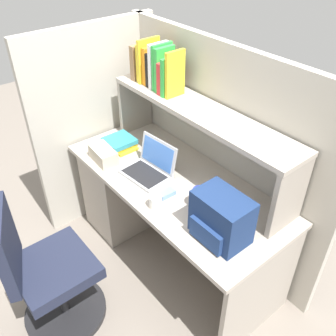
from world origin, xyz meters
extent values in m
plane|color=slate|center=(0.00, 0.00, 0.00)|extent=(8.00, 8.00, 0.00)
cube|color=#AAA093|center=(0.00, 0.00, 0.71)|extent=(1.60, 0.70, 0.03)
cube|color=#9D9388|center=(-0.55, 0.00, 0.35)|extent=(0.40, 0.64, 0.70)
cube|color=#9D9388|center=(0.78, 0.00, 0.35)|extent=(0.03, 0.64, 0.70)
cube|color=#B2ADA0|center=(0.00, 0.38, 0.78)|extent=(1.84, 0.05, 1.55)
cube|color=#B2ADA0|center=(-0.85, -0.05, 0.78)|extent=(0.05, 1.06, 1.55)
cube|color=gray|center=(-0.70, 0.20, 0.94)|extent=(0.03, 0.28, 0.42)
cube|color=gray|center=(0.70, 0.20, 0.94)|extent=(0.03, 0.28, 0.42)
cube|color=#AAA093|center=(0.00, 0.20, 1.17)|extent=(1.44, 0.28, 0.03)
cube|color=olive|center=(-0.60, 0.20, 1.30)|extent=(0.04, 0.15, 0.24)
cube|color=yellow|center=(-0.55, 0.21, 1.31)|extent=(0.02, 0.16, 0.25)
cube|color=yellow|center=(-0.52, 0.21, 1.33)|extent=(0.02, 0.18, 0.29)
cube|color=orange|center=(-0.49, 0.20, 1.31)|extent=(0.04, 0.14, 0.25)
cube|color=black|center=(-0.45, 0.21, 1.29)|extent=(0.03, 0.15, 0.22)
cube|color=white|center=(-0.41, 0.20, 1.33)|extent=(0.03, 0.15, 0.30)
cube|color=green|center=(-0.38, 0.21, 1.33)|extent=(0.02, 0.16, 0.30)
cube|color=green|center=(-0.34, 0.20, 1.32)|extent=(0.03, 0.15, 0.29)
cube|color=red|center=(-0.30, 0.21, 1.28)|extent=(0.04, 0.18, 0.21)
cube|color=green|center=(-0.26, 0.20, 1.30)|extent=(0.03, 0.18, 0.24)
cube|color=yellow|center=(-0.23, 0.19, 1.33)|extent=(0.02, 0.14, 0.29)
cube|color=#B7BABF|center=(-0.15, -0.12, 0.74)|extent=(0.33, 0.25, 0.02)
cube|color=black|center=(-0.15, -0.13, 0.75)|extent=(0.29, 0.20, 0.00)
cube|color=#B7BABF|center=(-0.16, 0.00, 0.85)|extent=(0.31, 0.08, 0.20)
cube|color=#3F72CC|center=(-0.16, -0.01, 0.85)|extent=(0.28, 0.06, 0.16)
cube|color=navy|center=(0.53, -0.12, 0.86)|extent=(0.30, 0.20, 0.27)
cube|color=navy|center=(0.53, -0.22, 0.80)|extent=(0.22, 0.04, 0.12)
cube|color=#7299C6|center=(0.09, -0.13, 0.75)|extent=(0.06, 0.11, 0.03)
cylinder|color=white|center=(0.13, -0.25, 0.77)|extent=(0.08, 0.08, 0.08)
cube|color=#BFB299|center=(-0.47, -0.24, 0.78)|extent=(0.23, 0.13, 0.10)
cylinder|color=navy|center=(0.29, -0.05, 0.80)|extent=(0.10, 0.10, 0.13)
cube|color=yellow|center=(-0.54, -0.05, 0.74)|extent=(0.21, 0.16, 0.02)
cube|color=yellow|center=(-0.55, -0.06, 0.76)|extent=(0.20, 0.19, 0.03)
cube|color=teal|center=(-0.54, -0.06, 0.79)|extent=(0.19, 0.20, 0.03)
cylinder|color=black|center=(-0.07, -0.85, 0.02)|extent=(0.52, 0.52, 0.04)
cylinder|color=#262628|center=(-0.07, -0.85, 0.24)|extent=(0.05, 0.05, 0.41)
cube|color=#1E2338|center=(-0.07, -0.85, 0.45)|extent=(0.44, 0.44, 0.08)
cube|color=#1E2338|center=(-0.15, -1.04, 0.71)|extent=(0.39, 0.20, 0.44)
camera|label=1|loc=(1.44, -1.23, 2.22)|focal=39.77mm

